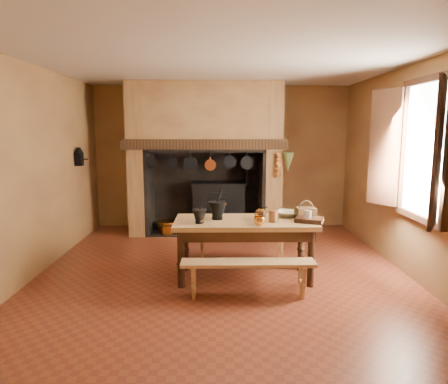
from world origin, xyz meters
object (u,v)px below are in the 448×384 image
Objects in this scene: work_table at (245,229)px; wicker_basket at (306,212)px; mixing_bowl at (287,214)px; iron_range at (219,205)px; bench_front at (248,270)px; coffee_grinder at (261,214)px.

wicker_basket is at bearing 6.36° from work_table.
mixing_bowl is 0.25m from wicker_basket.
mixing_bowl is at bearing -69.49° from iron_range.
wicker_basket is (0.81, 0.70, 0.54)m from bench_front.
wicker_basket reaches higher than mixing_bowl.
work_table is at bearing 90.00° from bench_front.
coffee_grinder is at bearing 18.33° from work_table.
work_table is at bearing -139.69° from coffee_grinder.
iron_range is at bearing 110.51° from mixing_bowl.
coffee_grinder is at bearing 174.81° from wicker_basket.
wicker_basket is (1.14, -2.55, 0.38)m from iron_range.
bench_front is 5.66× the size of wicker_basket.
iron_range is 5.17× the size of mixing_bowl.
mixing_bowl reaches higher than work_table.
mixing_bowl is at bearing 40.31° from coffee_grinder.
mixing_bowl reaches higher than bench_front.
coffee_grinder is 0.60m from wicker_basket.
bench_front is at bearing -90.00° from work_table.
bench_front is 9.23× the size of coffee_grinder.
iron_range is 2.66m from coffee_grinder.
work_table is 0.29m from coffee_grinder.
iron_range is at bearing 123.88° from coffee_grinder.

